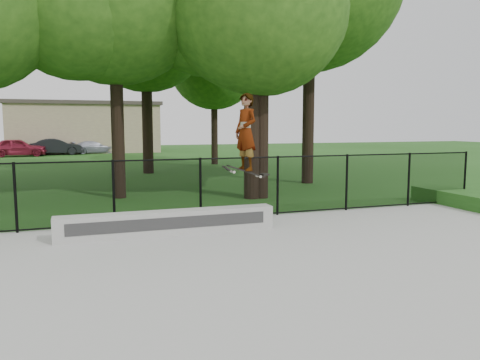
{
  "coord_description": "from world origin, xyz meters",
  "views": [
    {
      "loc": [
        -2.73,
        -4.8,
        2.32
      ],
      "look_at": [
        0.4,
        4.2,
        1.2
      ],
      "focal_mm": 35.0,
      "sensor_mm": 36.0,
      "label": 1
    }
  ],
  "objects_px": {
    "car_a": "(18,147)",
    "skater_airborne": "(246,134)",
    "car_b": "(56,147)",
    "car_c": "(94,147)",
    "grind_ledge": "(169,223)"
  },
  "relations": [
    {
      "from": "skater_airborne",
      "to": "grind_ledge",
      "type": "bearing_deg",
      "value": 176.38
    },
    {
      "from": "car_b",
      "to": "car_a",
      "type": "bearing_deg",
      "value": 110.17
    },
    {
      "from": "car_b",
      "to": "car_c",
      "type": "bearing_deg",
      "value": -75.93
    },
    {
      "from": "car_c",
      "to": "skater_airborne",
      "type": "distance_m",
      "value": 30.94
    },
    {
      "from": "grind_ledge",
      "to": "car_a",
      "type": "height_order",
      "value": "car_a"
    },
    {
      "from": "car_a",
      "to": "skater_airborne",
      "type": "xyz_separation_m",
      "value": [
        7.57,
        -28.73,
        1.47
      ]
    },
    {
      "from": "grind_ledge",
      "to": "skater_airborne",
      "type": "distance_m",
      "value": 2.48
    },
    {
      "from": "car_a",
      "to": "car_b",
      "type": "xyz_separation_m",
      "value": [
        2.62,
        1.17,
        -0.04
      ]
    },
    {
      "from": "car_b",
      "to": "car_c",
      "type": "height_order",
      "value": "car_b"
    },
    {
      "from": "car_c",
      "to": "skater_airborne",
      "type": "height_order",
      "value": "skater_airborne"
    },
    {
      "from": "skater_airborne",
      "to": "car_b",
      "type": "bearing_deg",
      "value": 99.39
    },
    {
      "from": "car_c",
      "to": "grind_ledge",
      "type": "bearing_deg",
      "value": 168.99
    },
    {
      "from": "skater_airborne",
      "to": "car_a",
      "type": "bearing_deg",
      "value": 104.76
    },
    {
      "from": "car_c",
      "to": "skater_airborne",
      "type": "relative_size",
      "value": 1.79
    },
    {
      "from": "car_b",
      "to": "skater_airborne",
      "type": "relative_size",
      "value": 1.89
    }
  ]
}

